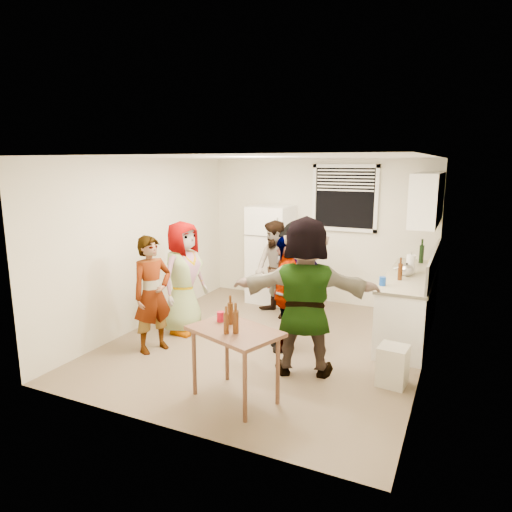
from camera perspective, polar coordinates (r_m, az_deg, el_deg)
The scene contains 23 objects.
room at distance 6.37m, azimuth 1.37°, elevation -10.88°, with size 4.00×4.50×2.50m, color silver, non-canonical shape.
window at distance 7.86m, azimuth 11.02°, elevation 7.12°, with size 1.12×0.10×1.06m, color white, non-canonical shape.
refrigerator at distance 8.06m, azimuth 1.87°, elevation 0.26°, with size 0.70×0.70×1.70m, color white.
counter_lower at distance 6.88m, azimuth 18.56°, elevation -5.97°, with size 0.60×2.20×0.86m, color white.
countertop at distance 6.76m, azimuth 18.80°, elevation -2.33°, with size 0.64×2.22×0.04m, color #BDB496.
backsplash at distance 6.69m, azimuth 21.33°, elevation -0.88°, with size 0.03×2.20×0.36m, color #ABA69E.
upper_cabinets at distance 6.78m, azimuth 20.68°, elevation 6.77°, with size 0.34×1.60×0.70m, color white.
kettle at distance 6.63m, azimuth 18.25°, elevation -2.38°, with size 0.24×0.20×0.20m, color silver, non-canonical shape.
paper_towel at distance 6.80m, azimuth 18.69°, elevation -2.05°, with size 0.12×0.12×0.27m, color white.
wine_bottle at distance 7.56m, azimuth 19.90°, elevation -0.81°, with size 0.07×0.07×0.28m, color black.
beer_bottle_counter at distance 6.37m, azimuth 17.51°, elevation -2.87°, with size 0.06×0.06×0.23m, color #47230C.
blue_cup at distance 6.03m, azimuth 15.51°, elevation -3.57°, with size 0.08×0.08×0.11m, color #1346B8.
picture_frame at distance 6.96m, azimuth 20.89°, elevation -1.22°, with size 0.02×0.20×0.16m, color #C4B251.
trash_bin at distance 5.41m, azimuth 16.74°, elevation -12.74°, with size 0.31×0.31×0.45m, color beige.
serving_table at distance 5.02m, azimuth -2.59°, elevation -17.38°, with size 0.91×0.61×0.77m, color brown, non-canonical shape.
beer_bottle_table at distance 4.60m, azimuth -3.72°, elevation -9.63°, with size 0.05×0.05×0.21m, color #47230C.
red_cup at distance 4.94m, azimuth -4.44°, elevation -8.14°, with size 0.08×0.08×0.11m, color #B20E25.
guest_grey at distance 6.87m, azimuth -8.83°, elevation -9.28°, with size 0.80×1.63×0.52m, color gray.
guest_stripe at distance 6.32m, azimuth -12.51°, elevation -11.36°, with size 0.56×1.53×0.37m, color #141933.
guest_back_left at distance 7.46m, azimuth 2.36°, elevation -7.44°, with size 0.75×1.54×0.58m, color brown.
guest_back_right at distance 7.08m, azimuth 5.10°, elevation -8.55°, with size 1.03×1.60×0.59m, color #3B3C40.
guest_black at distance 6.24m, azimuth 3.61°, elevation -11.40°, with size 0.89×1.52×0.37m, color black.
guest_orange at distance 5.61m, azimuth 5.94°, elevation -14.16°, with size 1.73×1.86×0.55m, color tan.
Camera 1 is at (2.35, -5.40, 2.43)m, focal length 32.00 mm.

